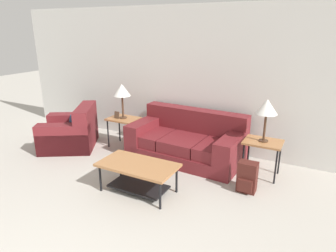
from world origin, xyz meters
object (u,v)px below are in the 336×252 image
object	(u,v)px
armchair	(71,132)
side_table_left	(123,121)
couch	(187,142)
table_lamp_left	(122,91)
backpack	(247,177)
coffee_table	(138,171)
side_table_right	(263,145)
table_lamp_right	(267,108)

from	to	relation	value
armchair	side_table_left	distance (m)	1.04
couch	table_lamp_left	size ratio (longest dim) A/B	3.05
couch	backpack	xyz separation A→B (m)	(1.23, -0.66, -0.07)
coffee_table	side_table_right	bearing A→B (deg)	42.80
armchair	coffee_table	world-z (taller)	armchair
armchair	table_lamp_right	bearing A→B (deg)	8.07
coffee_table	armchair	bearing A→B (deg)	158.52
side_table_left	table_lamp_right	size ratio (longest dim) A/B	0.87
armchair	table_lamp_left	world-z (taller)	table_lamp_left
armchair	side_table_right	distance (m)	3.52
couch	table_lamp_left	distance (m)	1.53
armchair	side_table_left	xyz separation A→B (m)	(0.88, 0.49, 0.22)
couch	side_table_right	distance (m)	1.32
coffee_table	couch	bearing A→B (deg)	85.22
couch	table_lamp_right	xyz separation A→B (m)	(1.30, -0.07, 0.80)
armchair	side_table_right	world-z (taller)	armchair
armchair	side_table_right	size ratio (longest dim) A/B	2.33
couch	coffee_table	distance (m)	1.38
armchair	side_table_left	world-z (taller)	armchair
side_table_left	backpack	world-z (taller)	side_table_left
coffee_table	backpack	distance (m)	1.53
armchair	table_lamp_left	bearing A→B (deg)	29.20
coffee_table	backpack	bearing A→B (deg)	28.19
armchair	backpack	bearing A→B (deg)	-1.60
table_lamp_left	backpack	xyz separation A→B (m)	(2.53, -0.59, -0.88)
side_table_left	table_lamp_right	distance (m)	2.67
table_lamp_right	armchair	bearing A→B (deg)	-171.93
backpack	side_table_right	bearing A→B (deg)	83.17
side_table_right	armchair	bearing A→B (deg)	-171.93
couch	backpack	size ratio (longest dim) A/B	4.48
coffee_table	table_lamp_right	bearing A→B (deg)	42.80
couch	side_table_left	size ratio (longest dim) A/B	3.49
armchair	coffee_table	xyz separation A→B (m)	(2.07, -0.81, 0.03)
couch	coffee_table	xyz separation A→B (m)	(-0.12, -1.38, 0.03)
coffee_table	side_table_right	xyz separation A→B (m)	(1.41, 1.31, 0.19)
couch	backpack	distance (m)	1.40
armchair	table_lamp_left	distance (m)	1.29
couch	side_table_right	size ratio (longest dim) A/B	3.49
table_lamp_left	backpack	bearing A→B (deg)	-13.10
table_lamp_left	backpack	world-z (taller)	table_lamp_left
coffee_table	backpack	xyz separation A→B (m)	(1.34, 0.72, -0.10)
side_table_right	backpack	size ratio (longest dim) A/B	1.28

